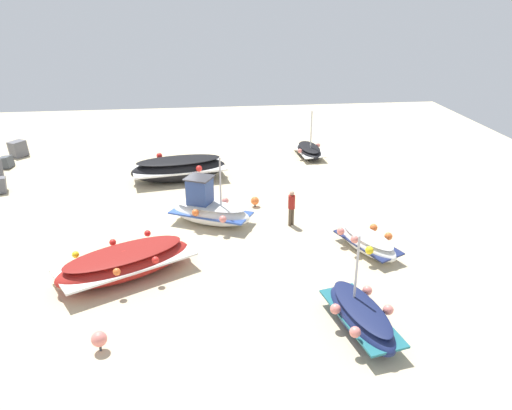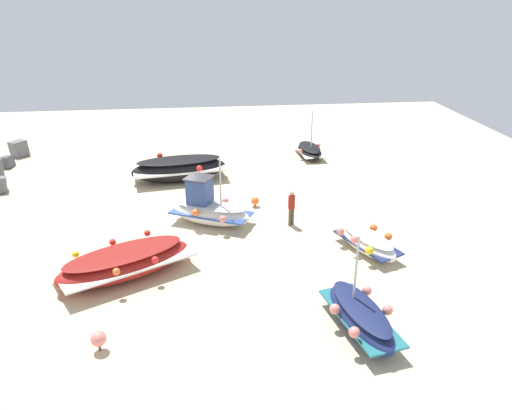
# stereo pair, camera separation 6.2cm
# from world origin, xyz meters

# --- Properties ---
(ground_plane) EXTENTS (48.92, 48.92, 0.00)m
(ground_plane) POSITION_xyz_m (0.00, 0.00, 0.00)
(ground_plane) COLOR beige
(fishing_boat_0) EXTENTS (3.54, 2.35, 0.95)m
(fishing_boat_0) POSITION_xyz_m (-4.48, -8.33, 0.44)
(fishing_boat_0) COLOR white
(fishing_boat_0) RESTS_ON ground_plane
(fishing_boat_1) EXTENTS (4.52, 5.78, 1.19)m
(fishing_boat_1) POSITION_xyz_m (-5.25, 1.58, 0.57)
(fishing_boat_1) COLOR maroon
(fishing_boat_1) RESTS_ON ground_plane
(fishing_boat_2) EXTENTS (3.01, 5.72, 1.39)m
(fishing_boat_2) POSITION_xyz_m (5.16, -0.29, 0.72)
(fishing_boat_2) COLOR black
(fishing_boat_2) RESTS_ON ground_plane
(fishing_boat_3) EXTENTS (3.98, 1.97, 3.21)m
(fishing_boat_3) POSITION_xyz_m (-9.68, -6.41, 0.53)
(fishing_boat_3) COLOR navy
(fishing_boat_3) RESTS_ON ground_plane
(fishing_boat_4) EXTENTS (3.21, 4.18, 3.36)m
(fishing_boat_4) POSITION_xyz_m (-0.89, -1.82, 0.70)
(fishing_boat_4) COLOR white
(fishing_boat_4) RESTS_ON ground_plane
(fishing_boat_5) EXTENTS (3.37, 1.78, 3.13)m
(fishing_boat_5) POSITION_xyz_m (8.74, -8.70, 0.38)
(fishing_boat_5) COLOR black
(fishing_boat_5) RESTS_ON ground_plane
(person_walking) EXTENTS (0.32, 0.32, 1.73)m
(person_walking) POSITION_xyz_m (-1.58, -5.61, 1.00)
(person_walking) COLOR brown
(person_walking) RESTS_ON ground_plane
(mooring_buoy_0) EXTENTS (0.42, 0.42, 0.52)m
(mooring_buoy_0) POSITION_xyz_m (0.82, -4.18, 0.31)
(mooring_buoy_0) COLOR #3F3F42
(mooring_buoy_0) RESTS_ON ground_plane
(mooring_buoy_1) EXTENTS (0.49, 0.49, 0.69)m
(mooring_buoy_1) POSITION_xyz_m (-9.74, 1.85, 0.44)
(mooring_buoy_1) COLOR #3F3F42
(mooring_buoy_1) RESTS_ON ground_plane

